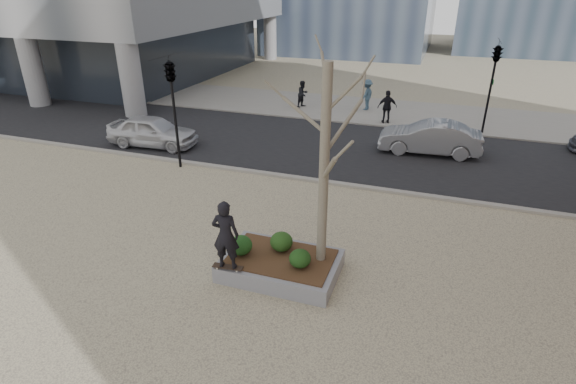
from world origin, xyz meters
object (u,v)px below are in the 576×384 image
(skateboard, at_px, (228,268))
(skateboarder, at_px, (226,235))
(police_car, at_px, (152,131))
(planter, at_px, (281,266))

(skateboard, distance_m, skateboarder, 0.95)
(skateboard, distance_m, police_car, 11.49)
(skateboard, relative_size, skateboarder, 0.43)
(skateboarder, bearing_deg, skateboard, -99.27)
(planter, height_order, skateboarder, skateboarder)
(planter, relative_size, skateboarder, 1.64)
(planter, xyz_separation_m, skateboarder, (-1.10, -0.88, 1.22))
(skateboard, height_order, police_car, police_car)
(planter, xyz_separation_m, skateboard, (-1.10, -0.88, 0.26))
(skateboarder, xyz_separation_m, police_car, (-7.93, 8.31, -0.72))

